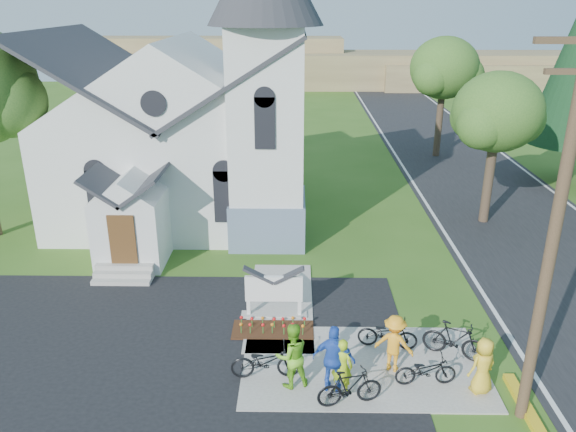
{
  "coord_description": "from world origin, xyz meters",
  "views": [
    {
      "loc": [
        -0.48,
        -13.14,
        9.97
      ],
      "look_at": [
        -0.76,
        5.0,
        2.92
      ],
      "focal_mm": 35.0,
      "sensor_mm": 36.0,
      "label": 1
    }
  ],
  "objects_px": {
    "cyclist_0": "(342,366)",
    "cyclist_2": "(334,359)",
    "bike_2": "(426,370)",
    "utility_pole": "(560,219)",
    "cyclist_3": "(394,343)",
    "cyclist_4": "(483,366)",
    "bike_4": "(388,334)",
    "bike_1": "(350,387)",
    "bike_3": "(455,340)",
    "bike_0": "(266,361)",
    "church_sign": "(274,289)",
    "cyclist_1": "(292,356)"
  },
  "relations": [
    {
      "from": "cyclist_0",
      "to": "cyclist_2",
      "type": "bearing_deg",
      "value": 5.5
    },
    {
      "from": "bike_2",
      "to": "utility_pole",
      "type": "bearing_deg",
      "value": -121.09
    },
    {
      "from": "cyclist_3",
      "to": "cyclist_4",
      "type": "bearing_deg",
      "value": 179.46
    },
    {
      "from": "cyclist_4",
      "to": "bike_4",
      "type": "height_order",
      "value": "cyclist_4"
    },
    {
      "from": "cyclist_2",
      "to": "bike_1",
      "type": "bearing_deg",
      "value": 137.65
    },
    {
      "from": "utility_pole",
      "to": "bike_3",
      "type": "height_order",
      "value": "utility_pole"
    },
    {
      "from": "bike_0",
      "to": "cyclist_3",
      "type": "xyz_separation_m",
      "value": [
        3.61,
        0.41,
        0.35
      ]
    },
    {
      "from": "church_sign",
      "to": "bike_4",
      "type": "distance_m",
      "value": 3.97
    },
    {
      "from": "bike_1",
      "to": "cyclist_3",
      "type": "height_order",
      "value": "cyclist_3"
    },
    {
      "from": "bike_0",
      "to": "bike_4",
      "type": "relative_size",
      "value": 1.08
    },
    {
      "from": "cyclist_0",
      "to": "cyclist_1",
      "type": "bearing_deg",
      "value": 8.42
    },
    {
      "from": "utility_pole",
      "to": "bike_4",
      "type": "distance_m",
      "value": 6.45
    },
    {
      "from": "bike_0",
      "to": "bike_4",
      "type": "distance_m",
      "value": 3.9
    },
    {
      "from": "cyclist_2",
      "to": "cyclist_1",
      "type": "bearing_deg",
      "value": 3.26
    },
    {
      "from": "church_sign",
      "to": "cyclist_1",
      "type": "distance_m",
      "value": 3.68
    },
    {
      "from": "bike_0",
      "to": "cyclist_4",
      "type": "bearing_deg",
      "value": -99.14
    },
    {
      "from": "cyclist_3",
      "to": "bike_3",
      "type": "height_order",
      "value": "cyclist_3"
    },
    {
      "from": "bike_1",
      "to": "bike_4",
      "type": "relative_size",
      "value": 0.98
    },
    {
      "from": "church_sign",
      "to": "cyclist_1",
      "type": "relative_size",
      "value": 1.16
    },
    {
      "from": "bike_0",
      "to": "cyclist_1",
      "type": "xyz_separation_m",
      "value": [
        0.73,
        -0.34,
        0.43
      ]
    },
    {
      "from": "bike_1",
      "to": "bike_3",
      "type": "xyz_separation_m",
      "value": [
        3.26,
        2.16,
        0.04
      ]
    },
    {
      "from": "cyclist_1",
      "to": "bike_3",
      "type": "height_order",
      "value": "cyclist_1"
    },
    {
      "from": "church_sign",
      "to": "bike_3",
      "type": "distance_m",
      "value": 5.86
    },
    {
      "from": "cyclist_2",
      "to": "cyclist_3",
      "type": "xyz_separation_m",
      "value": [
        1.76,
        0.95,
        -0.12
      ]
    },
    {
      "from": "utility_pole",
      "to": "bike_1",
      "type": "distance_m",
      "value": 6.56
    },
    {
      "from": "cyclist_2",
      "to": "bike_3",
      "type": "relative_size",
      "value": 1.05
    },
    {
      "from": "cyclist_1",
      "to": "bike_4",
      "type": "distance_m",
      "value": 3.44
    },
    {
      "from": "bike_1",
      "to": "utility_pole",
      "type": "bearing_deg",
      "value": -106.72
    },
    {
      "from": "bike_3",
      "to": "bike_4",
      "type": "xyz_separation_m",
      "value": [
        -1.89,
        0.43,
        -0.09
      ]
    },
    {
      "from": "church_sign",
      "to": "bike_0",
      "type": "bearing_deg",
      "value": -91.83
    },
    {
      "from": "bike_2",
      "to": "bike_3",
      "type": "distance_m",
      "value": 1.72
    },
    {
      "from": "bike_2",
      "to": "cyclist_3",
      "type": "xyz_separation_m",
      "value": [
        -0.78,
        0.66,
        0.42
      ]
    },
    {
      "from": "cyclist_1",
      "to": "cyclist_0",
      "type": "bearing_deg",
      "value": 151.34
    },
    {
      "from": "cyclist_4",
      "to": "bike_4",
      "type": "relative_size",
      "value": 0.91
    },
    {
      "from": "cyclist_4",
      "to": "bike_1",
      "type": "bearing_deg",
      "value": -14.43
    },
    {
      "from": "utility_pole",
      "to": "bike_0",
      "type": "bearing_deg",
      "value": 168.06
    },
    {
      "from": "cyclist_0",
      "to": "cyclist_2",
      "type": "height_order",
      "value": "cyclist_2"
    },
    {
      "from": "bike_2",
      "to": "cyclist_4",
      "type": "height_order",
      "value": "cyclist_4"
    },
    {
      "from": "cyclist_2",
      "to": "bike_0",
      "type": "bearing_deg",
      "value": -2.88
    },
    {
      "from": "utility_pole",
      "to": "bike_4",
      "type": "bearing_deg",
      "value": 136.55
    },
    {
      "from": "cyclist_2",
      "to": "cyclist_3",
      "type": "bearing_deg",
      "value": -138.3
    },
    {
      "from": "cyclist_1",
      "to": "cyclist_3",
      "type": "bearing_deg",
      "value": 176.61
    },
    {
      "from": "church_sign",
      "to": "bike_4",
      "type": "bearing_deg",
      "value": -27.21
    },
    {
      "from": "bike_0",
      "to": "utility_pole",
      "type": "bearing_deg",
      "value": -105.8
    },
    {
      "from": "bike_0",
      "to": "cyclist_1",
      "type": "relative_size",
      "value": 1.03
    },
    {
      "from": "cyclist_0",
      "to": "bike_3",
      "type": "xyz_separation_m",
      "value": [
        3.44,
        1.64,
        -0.25
      ]
    },
    {
      "from": "church_sign",
      "to": "cyclist_4",
      "type": "bearing_deg",
      "value": -33.84
    },
    {
      "from": "church_sign",
      "to": "cyclist_4",
      "type": "xyz_separation_m",
      "value": [
        5.71,
        -3.83,
        -0.16
      ]
    },
    {
      "from": "utility_pole",
      "to": "cyclist_1",
      "type": "height_order",
      "value": "utility_pole"
    },
    {
      "from": "cyclist_1",
      "to": "cyclist_4",
      "type": "bearing_deg",
      "value": 159.75
    }
  ]
}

